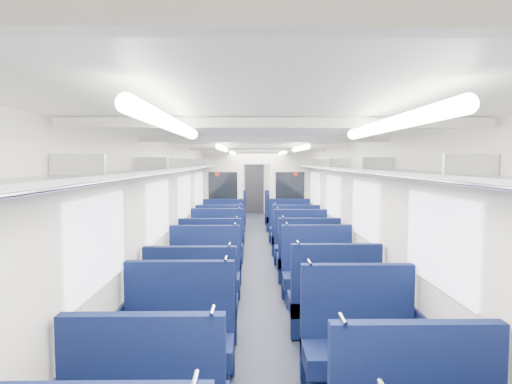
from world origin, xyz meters
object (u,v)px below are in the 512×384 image
object	(u,v)px
end_door	(254,188)
seat_23	(281,215)
seat_11	(318,279)
seat_13	(308,262)
seat_15	(301,250)
seat_22	(230,214)
seat_17	(295,239)
seat_19	(290,230)
seat_8	(192,310)
seat_21	(284,219)
seat_10	(204,279)
seat_16	(220,239)
seat_18	(223,231)
seat_12	(211,262)
seat_6	(178,346)
seat_14	(217,248)
seat_20	(228,220)
seat_9	(333,306)
seat_7	(360,353)
bulkhead	(256,194)

from	to	relation	value
end_door	seat_23	distance (m)	3.82
seat_11	seat_13	distance (m)	1.08
seat_15	seat_22	size ratio (longest dim) A/B	1.00
seat_17	seat_19	size ratio (longest dim) A/B	1.00
seat_17	seat_15	bearing A→B (deg)	-90.00
seat_8	seat_21	distance (m)	8.13
end_door	seat_10	size ratio (longest dim) A/B	1.72
seat_10	seat_16	xyz separation A→B (m)	(0.00, 3.32, 0.00)
seat_17	seat_18	distance (m)	2.06
seat_11	seat_16	xyz separation A→B (m)	(-1.66, 3.30, 0.00)
seat_8	seat_19	distance (m)	6.12
seat_12	seat_6	bearing A→B (deg)	-90.00
end_door	seat_17	xyz separation A→B (m)	(0.83, -8.09, -0.64)
seat_13	seat_23	bearing A→B (deg)	90.00
seat_14	seat_20	distance (m)	4.25
end_door	seat_13	size ratio (longest dim) A/B	1.72
seat_10	seat_6	bearing A→B (deg)	-90.00
seat_6	seat_9	distance (m)	2.00
seat_18	seat_19	xyz separation A→B (m)	(1.66, 0.07, 0.00)
seat_21	seat_7	bearing A→B (deg)	-90.00
bulkhead	seat_23	size ratio (longest dim) A/B	2.41
seat_10	seat_14	size ratio (longest dim) A/B	1.00
seat_14	seat_19	distance (m)	2.81
seat_23	seat_16	bearing A→B (deg)	-110.71
end_door	seat_13	bearing A→B (deg)	-85.38
seat_6	seat_23	world-z (taller)	same
end_door	seat_9	distance (m)	12.61
seat_8	seat_19	bearing A→B (deg)	74.27
seat_11	seat_16	world-z (taller)	same
seat_15	seat_22	xyz separation A→B (m)	(-1.66, 5.68, 0.00)
seat_13	seat_21	distance (m)	5.53
seat_19	seat_16	bearing A→B (deg)	-142.88
seat_23	seat_18	bearing A→B (deg)	-117.41
seat_20	seat_23	xyz separation A→B (m)	(1.66, 1.14, 0.00)
end_door	seat_14	distance (m)	9.13
seat_15	seat_21	bearing A→B (deg)	90.00
bulkhead	seat_23	xyz separation A→B (m)	(0.83, 2.55, -0.88)
seat_12	seat_17	distance (m)	2.77
seat_19	seat_23	size ratio (longest dim) A/B	1.00
bulkhead	seat_19	world-z (taller)	bulkhead
seat_6	seat_20	distance (m)	8.88
seat_20	seat_22	distance (m)	1.25
seat_16	seat_20	size ratio (longest dim) A/B	1.00
seat_16	seat_18	distance (m)	1.19
end_door	seat_7	world-z (taller)	end_door
seat_18	seat_6	bearing A→B (deg)	-90.00
seat_9	seat_20	distance (m)	7.93
seat_6	seat_8	bearing A→B (deg)	90.00
seat_7	seat_12	bearing A→B (deg)	115.17
seat_9	seat_10	distance (m)	2.04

